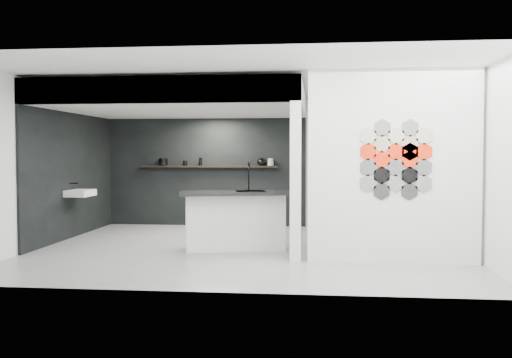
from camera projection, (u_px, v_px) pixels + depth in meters
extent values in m
cube|color=slate|center=(248.00, 249.00, 9.49)|extent=(7.00, 6.00, 0.01)
cube|color=silver|center=(393.00, 166.00, 8.20)|extent=(2.45, 0.15, 2.80)
cube|color=black|center=(205.00, 172.00, 12.52)|extent=(4.40, 0.04, 2.35)
cube|color=black|center=(73.00, 175.00, 10.79)|extent=(0.04, 4.00, 2.35)
cube|color=silver|center=(185.00, 101.00, 10.50)|extent=(4.40, 4.00, 0.40)
cube|color=silver|center=(296.00, 182.00, 8.36)|extent=(0.16, 0.16, 2.35)
cube|color=silver|center=(155.00, 90.00, 8.60)|extent=(4.40, 0.16, 0.40)
cube|color=silver|center=(80.00, 193.00, 10.58)|extent=(0.40, 0.60, 0.12)
cube|color=black|center=(209.00, 167.00, 12.40)|extent=(3.00, 0.15, 0.04)
cube|color=silver|center=(235.00, 222.00, 9.40)|extent=(1.70, 0.96, 0.92)
cube|color=black|center=(235.00, 193.00, 9.30)|extent=(1.96, 1.21, 0.04)
cube|color=black|center=(250.00, 191.00, 9.47)|extent=(0.56, 0.51, 0.02)
cylinder|color=black|center=(249.00, 178.00, 9.67)|extent=(0.03, 0.03, 0.43)
torus|color=black|center=(249.00, 165.00, 9.60)|extent=(0.06, 0.15, 0.15)
cylinder|color=black|center=(163.00, 162.00, 12.50)|extent=(0.23, 0.23, 0.16)
ellipsoid|color=black|center=(261.00, 162.00, 12.28)|extent=(0.25, 0.25, 0.17)
cylinder|color=gray|center=(271.00, 164.00, 12.26)|extent=(0.18, 0.18, 0.10)
cylinder|color=gray|center=(271.00, 162.00, 12.26)|extent=(0.14, 0.14, 0.16)
cylinder|color=black|center=(201.00, 162.00, 12.42)|extent=(0.08, 0.08, 0.17)
cylinder|color=black|center=(185.00, 163.00, 12.45)|extent=(0.10, 0.10, 0.11)
cylinder|color=silver|center=(368.00, 183.00, 8.17)|extent=(0.26, 0.02, 0.26)
cylinder|color=black|center=(368.00, 167.00, 8.16)|extent=(0.26, 0.02, 0.26)
cylinder|color=red|center=(368.00, 152.00, 8.15)|extent=(0.26, 0.02, 0.26)
cylinder|color=beige|center=(368.00, 136.00, 8.13)|extent=(0.26, 0.02, 0.26)
cylinder|color=#2D2D2D|center=(382.00, 191.00, 8.15)|extent=(0.26, 0.02, 0.26)
cylinder|color=black|center=(382.00, 175.00, 8.14)|extent=(0.26, 0.02, 0.26)
cylinder|color=red|center=(382.00, 160.00, 8.13)|extent=(0.26, 0.02, 0.26)
cylinder|color=tan|center=(382.00, 144.00, 8.12)|extent=(0.26, 0.02, 0.26)
cylinder|color=#66635E|center=(382.00, 128.00, 8.11)|extent=(0.26, 0.02, 0.26)
cylinder|color=silver|center=(396.00, 183.00, 8.12)|extent=(0.26, 0.02, 0.26)
cylinder|color=black|center=(396.00, 167.00, 8.11)|extent=(0.26, 0.02, 0.26)
cylinder|color=red|center=(396.00, 152.00, 8.10)|extent=(0.26, 0.02, 0.26)
cylinder|color=beige|center=(396.00, 136.00, 8.09)|extent=(0.26, 0.02, 0.26)
cylinder|color=#2D2D2D|center=(409.00, 191.00, 8.11)|extent=(0.26, 0.02, 0.26)
cylinder|color=black|center=(410.00, 175.00, 8.10)|extent=(0.26, 0.02, 0.26)
cylinder|color=red|center=(410.00, 160.00, 8.09)|extent=(0.26, 0.02, 0.26)
cylinder|color=tan|center=(410.00, 144.00, 8.08)|extent=(0.26, 0.02, 0.26)
cylinder|color=#66635E|center=(410.00, 128.00, 8.07)|extent=(0.26, 0.02, 0.26)
cylinder|color=silver|center=(424.00, 183.00, 8.08)|extent=(0.26, 0.02, 0.26)
cylinder|color=black|center=(424.00, 168.00, 8.07)|extent=(0.26, 0.02, 0.26)
cylinder|color=red|center=(424.00, 152.00, 8.06)|extent=(0.26, 0.02, 0.26)
cylinder|color=beige|center=(424.00, 136.00, 8.05)|extent=(0.26, 0.02, 0.26)
cylinder|color=red|center=(410.00, 152.00, 8.08)|extent=(0.26, 0.02, 0.26)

